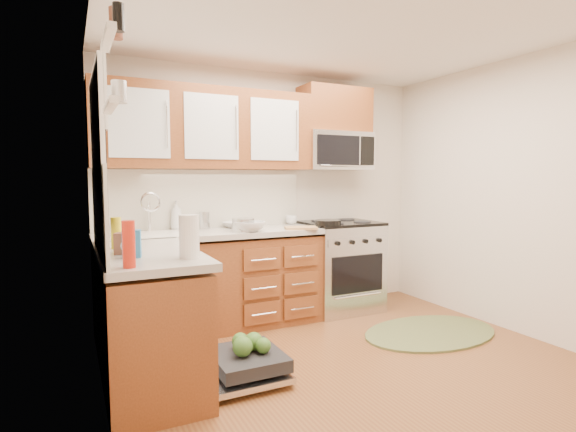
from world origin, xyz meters
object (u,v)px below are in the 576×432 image
sink (155,249)px  cup (291,220)px  stock_pot (243,225)px  range (340,266)px  cutting_board (301,228)px  dishwasher (242,366)px  rug (430,332)px  bowl_b (249,227)px  microwave (335,151)px  upper_cabinets (206,129)px  skillet (328,222)px  bowl_a (236,225)px  paper_towel_roll (189,237)px

sink → cup: cup is taller
stock_pot → range: bearing=7.9°
sink → cup: bearing=8.9°
cutting_board → dishwasher: bearing=-135.9°
rug → bowl_b: 1.92m
microwave → dishwasher: size_ratio=1.09×
dishwasher → cup: bearing=51.8°
upper_cabinets → dishwasher: bearing=-96.0°
dishwasher → stock_pot: 1.37m
dishwasher → skillet: (1.26, 0.93, 0.87)m
dishwasher → bowl_b: bearing=65.8°
range → cup: (-0.48, 0.22, 0.50)m
dishwasher → cutting_board: size_ratio=2.29×
skillet → cutting_board: size_ratio=0.85×
range → microwave: size_ratio=1.25×
range → stock_pot: size_ratio=4.65×
upper_cabinets → sink: upper_cabinets is taller
bowl_a → sink: bearing=-167.5°
upper_cabinets → cutting_board: size_ratio=6.71×
skillet → cutting_board: (-0.31, -0.01, -0.04)m
range → stock_pot: (-1.16, -0.16, 0.51)m
sink → paper_towel_roll: size_ratio=2.31×
rug → stock_pot: size_ratio=6.46×
dishwasher → range: bearing=36.3°
rug → cup: (-0.81, 1.22, 0.96)m
skillet → cup: (-0.20, 0.42, -0.00)m
rug → bowl_a: (-1.45, 1.17, 0.94)m
microwave → bowl_a: microwave is taller
sink → dishwasher: sink is taller
microwave → bowl_a: 1.34m
upper_cabinets → stock_pot: 0.97m
rug → cup: bearing=123.6°
paper_towel_roll → bowl_a: bearing=60.7°
range → stock_pot: bearing=-172.1°
upper_cabinets → cutting_board: 1.29m
sink → paper_towel_roll: paper_towel_roll is taller
upper_cabinets → rug: bearing=-33.5°
bowl_a → stock_pot: bearing=-97.8°
upper_cabinets → sink: size_ratio=3.31×
rug → cutting_board: 1.53m
upper_cabinets → paper_towel_roll: 1.73m
bowl_a → cup: bearing=4.2°
cutting_board → skillet: bearing=1.7°
sink → cutting_board: (1.34, -0.20, 0.14)m
paper_towel_roll → microwave: bearing=36.0°
sink → bowl_b: (0.82, -0.17, 0.17)m
cutting_board → sink: bearing=171.5°
stock_pot → paper_towel_roll: (-0.77, -1.12, 0.07)m
sink → stock_pot: size_ratio=3.04×
skillet → paper_towel_roll: bearing=-146.7°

